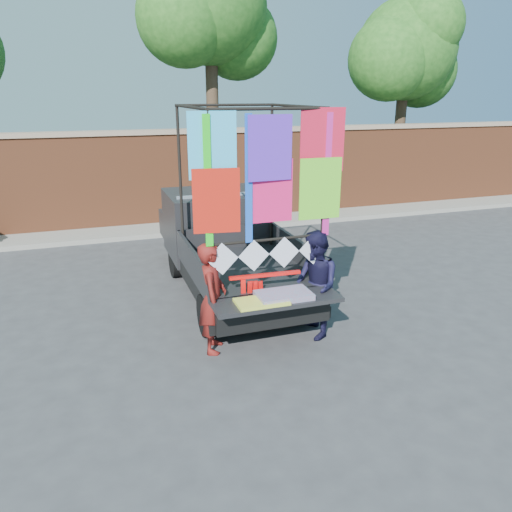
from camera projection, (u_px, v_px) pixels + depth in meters
name	position (u px, v px, depth m)	size (l,w,h in m)	color
ground	(282.00, 325.00, 7.98)	(90.00, 90.00, 0.00)	#38383A
brick_wall	(190.00, 176.00, 13.86)	(30.00, 0.45, 2.61)	brown
curb	(197.00, 226.00, 13.63)	(30.00, 1.20, 0.12)	gray
tree_mid	(211.00, 11.00, 13.81)	(4.20, 3.30, 7.73)	#38281C
tree_right	(408.00, 53.00, 16.10)	(4.20, 3.30, 6.62)	#38281C
pickup_truck	(221.00, 240.00, 9.56)	(2.13, 5.35, 3.37)	black
woman	(213.00, 298.00, 6.99)	(0.59, 0.39, 1.61)	maroon
man	(315.00, 285.00, 7.41)	(0.80, 0.62, 1.64)	black
streamer_bundle	(258.00, 290.00, 7.14)	(1.06, 0.11, 0.72)	#F5100D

